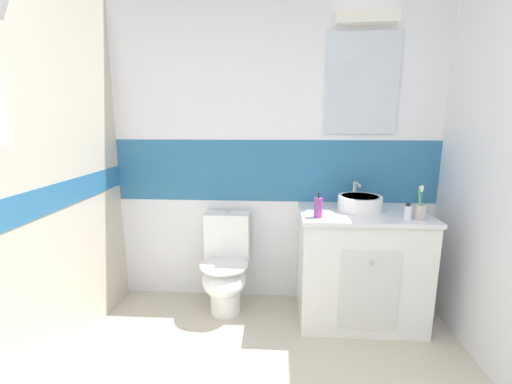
{
  "coord_description": "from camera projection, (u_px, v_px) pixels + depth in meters",
  "views": [
    {
      "loc": [
        0.02,
        -0.36,
        1.5
      ],
      "look_at": [
        -0.12,
        1.9,
        1.03
      ],
      "focal_mm": 24.04,
      "sensor_mm": 36.0,
      "label": 1
    }
  ],
  "objects": [
    {
      "name": "vanity_cabinet",
      "position": [
        359.0,
        265.0,
        2.59
      ],
      "size": [
        0.91,
        0.6,
        0.85
      ],
      "color": "white",
      "rests_on": "ground_plane"
    },
    {
      "name": "soap_dispenser",
      "position": [
        318.0,
        207.0,
        2.34
      ],
      "size": [
        0.06,
        0.06,
        0.18
      ],
      "color": "#993F99",
      "rests_on": "vanity_cabinet"
    },
    {
      "name": "perfume_flask_small",
      "position": [
        407.0,
        211.0,
        2.3
      ],
      "size": [
        0.04,
        0.03,
        0.11
      ],
      "color": "white",
      "rests_on": "vanity_cabinet"
    },
    {
      "name": "toilet",
      "position": [
        226.0,
        267.0,
        2.72
      ],
      "size": [
        0.37,
        0.5,
        0.79
      ],
      "color": "white",
      "rests_on": "ground_plane"
    },
    {
      "name": "toothbrush_cup",
      "position": [
        420.0,
        211.0,
        2.29
      ],
      "size": [
        0.08,
        0.08,
        0.23
      ],
      "color": "#B2ADA3",
      "rests_on": "vanity_cabinet"
    },
    {
      "name": "wall_back_tiled",
      "position": [
        276.0,
        151.0,
        2.79
      ],
      "size": [
        3.2,
        0.2,
        2.5
      ],
      "color": "white",
      "rests_on": "ground_plane"
    },
    {
      "name": "sink_basin",
      "position": [
        360.0,
        202.0,
        2.53
      ],
      "size": [
        0.32,
        0.37,
        0.19
      ],
      "color": "white",
      "rests_on": "vanity_cabinet"
    }
  ]
}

